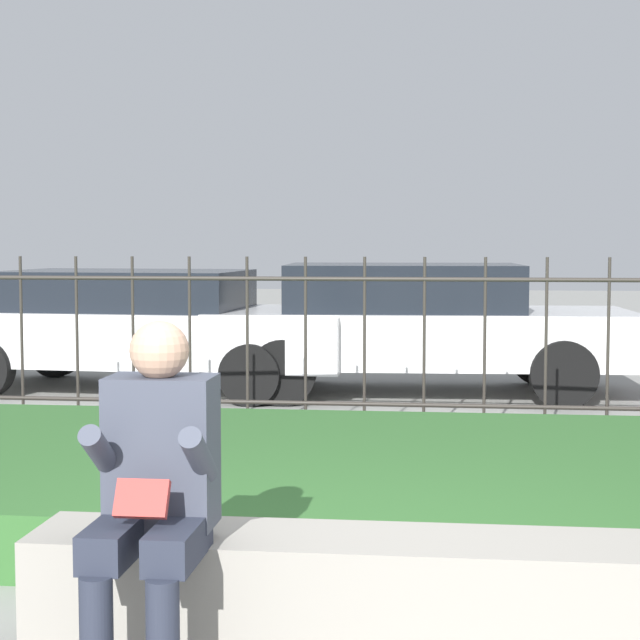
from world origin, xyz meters
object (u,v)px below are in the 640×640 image
object	(u,v)px
person_seated_reader	(154,487)
car_parked_left	(139,325)
stone_bench	(372,608)
car_parked_center	(415,324)

from	to	relation	value
person_seated_reader	car_parked_left	xyz separation A→B (m)	(-2.16, 7.23, -0.03)
car_parked_left	stone_bench	bearing A→B (deg)	-63.63
stone_bench	person_seated_reader	bearing A→B (deg)	-160.55
car_parked_left	car_parked_center	bearing A→B (deg)	4.26
person_seated_reader	car_parked_left	size ratio (longest dim) A/B	0.29
person_seated_reader	stone_bench	bearing A→B (deg)	19.45
stone_bench	car_parked_center	distance (m)	7.01
person_seated_reader	car_parked_center	xyz separation A→B (m)	(0.71, 7.25, 0.01)
car_parked_left	car_parked_center	distance (m)	2.86
car_parked_center	person_seated_reader	bearing A→B (deg)	-98.60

